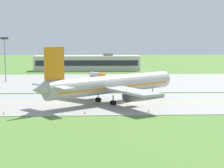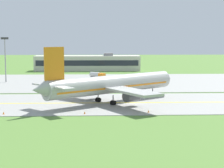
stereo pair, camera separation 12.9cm
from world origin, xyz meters
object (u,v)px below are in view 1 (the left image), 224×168
at_px(service_truck_fuel, 94,82).
at_px(airplane_lead, 111,85).
at_px(service_truck_baggage, 97,75).
at_px(apron_light_mast, 5,54).

bearing_deg(service_truck_fuel, airplane_lead, -82.06).
bearing_deg(service_truck_baggage, service_truck_fuel, -92.46).
xyz_separation_m(service_truck_fuel, apron_light_mast, (-28.96, 14.33, 7.79)).
relative_size(service_truck_fuel, apron_light_mast, 0.42).
distance_m(service_truck_baggage, apron_light_mast, 31.66).
height_order(airplane_lead, service_truck_fuel, airplane_lead).
xyz_separation_m(service_truck_baggage, service_truck_fuel, (-0.92, -21.34, 0.00)).
xyz_separation_m(service_truck_baggage, apron_light_mast, (-29.88, -7.02, 7.79)).
relative_size(airplane_lead, service_truck_fuel, 5.45).
height_order(airplane_lead, apron_light_mast, apron_light_mast).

